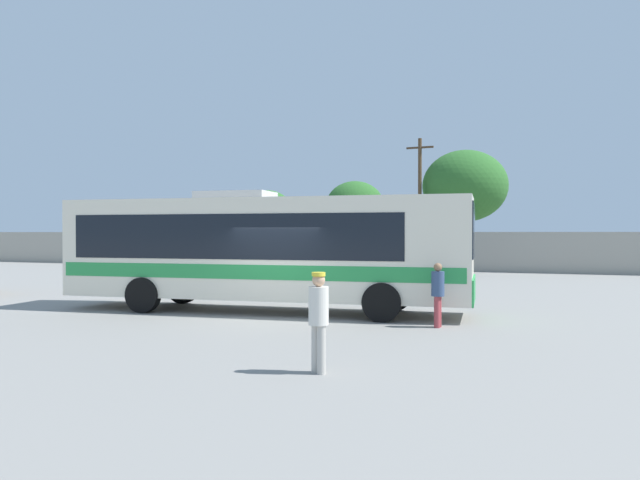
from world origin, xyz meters
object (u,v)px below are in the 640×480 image
Objects in this scene: parked_car_leftmost_white at (224,259)px; attendant_by_bus_door at (438,291)px; utility_pole_near at (420,201)px; parked_car_second_silver at (327,259)px; passenger_waiting_on_apron at (319,316)px; parked_car_third_dark_blue at (426,261)px; roadside_tree_midright at (465,186)px; roadside_tree_left at (267,213)px; roadside_tree_midleft at (355,206)px; coach_bus_cream_green at (260,247)px.

attendant_by_bus_door is at bearing -48.38° from parked_car_leftmost_white.
parked_car_leftmost_white is 13.20m from utility_pole_near.
utility_pole_near reaches higher than parked_car_second_silver.
parked_car_third_dark_blue is (-2.37, 23.40, -0.15)m from passenger_waiting_on_apron.
roadside_tree_midright reaches higher than parked_car_second_silver.
parked_car_second_silver is 12.03m from roadside_tree_left.
utility_pole_near reaches higher than parked_car_third_dark_blue.
attendant_by_bus_door is 0.29× the size of roadside_tree_left.
parked_car_second_silver is at bearing -84.22° from roadside_tree_midleft.
roadside_tree_midright reaches higher than roadside_tree_left.
roadside_tree_left reaches higher than coach_bus_cream_green.
coach_bus_cream_green reaches higher than parked_car_third_dark_blue.
parked_car_leftmost_white is 0.53× the size of utility_pole_near.
roadside_tree_left is at bearing 176.60° from roadside_tree_midright.
passenger_waiting_on_apron is 32.23m from roadside_tree_midright.
coach_bus_cream_green is 7.28× the size of passenger_waiting_on_apron.
passenger_waiting_on_apron is (-1.09, -5.64, 0.06)m from attendant_by_bus_door.
coach_bus_cream_green is 16.61m from parked_car_third_dark_blue.
utility_pole_near is at bearing 103.33° from parked_car_third_dark_blue.
passenger_waiting_on_apron is 25.58m from parked_car_second_silver.
parked_car_second_silver is 0.92× the size of parked_car_third_dark_blue.
roadside_tree_midleft is (6.96, 0.07, 0.40)m from roadside_tree_left.
roadside_tree_left is at bearing 114.48° from coach_bus_cream_green.
passenger_waiting_on_apron is 27.75m from parked_car_leftmost_white.
roadside_tree_midright is (7.92, -0.96, 1.17)m from roadside_tree_midleft.
attendant_by_bus_door is 0.36× the size of parked_car_leftmost_white.
passenger_waiting_on_apron is 0.28× the size of roadside_tree_midleft.
parked_car_leftmost_white is at bearing -173.84° from parked_car_second_silver.
utility_pole_near reaches higher than roadside_tree_midright.
parked_car_leftmost_white is at bearing 122.16° from passenger_waiting_on_apron.
coach_bus_cream_green is 2.20× the size of roadside_tree_left.
attendant_by_bus_door is 23.88m from parked_car_leftmost_white.
attendant_by_bus_door is at bearing 79.06° from passenger_waiting_on_apron.
parked_car_third_dark_blue reaches higher than parked_car_leftmost_white.
roadside_tree_midright is (3.13, 24.93, 3.54)m from coach_bus_cream_green.
parked_car_leftmost_white is at bearing -120.75° from roadside_tree_midleft.
roadside_tree_midleft is (5.56, 9.35, 3.52)m from parked_car_leftmost_white.
roadside_tree_midright is at bearing 47.55° from parked_car_second_silver.
passenger_waiting_on_apron is 0.41× the size of parked_car_second_silver.
coach_bus_cream_green is 17.71m from parked_car_second_silver.
roadside_tree_midright is at bearing 33.24° from utility_pole_near.
passenger_waiting_on_apron is at bearing -87.69° from roadside_tree_midright.
roadside_tree_midright is (1.09, 8.49, 4.64)m from parked_car_third_dark_blue.
parked_car_third_dark_blue is at bearing -97.30° from roadside_tree_midright.
coach_bus_cream_green is 23.32m from utility_pole_near.
roadside_tree_midleft reaches higher than roadside_tree_left.
passenger_waiting_on_apron is at bearing -70.99° from parked_car_second_silver.
attendant_by_bus_door is 29.28m from roadside_tree_midleft.
coach_bus_cream_green is 28.44m from roadside_tree_left.
passenger_waiting_on_apron is 30.59m from utility_pole_near.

